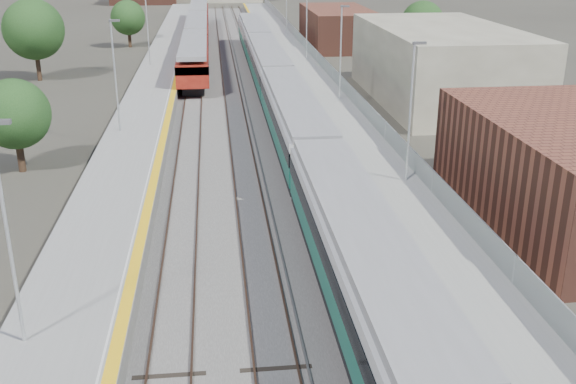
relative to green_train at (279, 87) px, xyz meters
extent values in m
plane|color=#47443A|center=(-1.50, 8.88, -2.31)|extent=(320.00, 320.00, 0.00)
cube|color=#565451|center=(-3.75, 11.38, -2.28)|extent=(10.50, 155.00, 0.06)
cube|color=#4C3323|center=(-0.72, 13.88, -2.20)|extent=(0.07, 160.00, 0.14)
cube|color=#4C3323|center=(0.72, 13.88, -2.20)|extent=(0.07, 160.00, 0.14)
cube|color=#4C3323|center=(-4.22, 13.88, -2.20)|extent=(0.07, 160.00, 0.14)
cube|color=#4C3323|center=(-2.78, 13.88, -2.20)|extent=(0.07, 160.00, 0.14)
cube|color=#4C3323|center=(-7.72, 13.88, -2.20)|extent=(0.07, 160.00, 0.14)
cube|color=#4C3323|center=(-6.28, 13.88, -2.20)|extent=(0.07, 160.00, 0.14)
cube|color=gray|center=(-1.05, 13.88, -2.21)|extent=(0.08, 160.00, 0.10)
cube|color=gray|center=(-2.45, 13.88, -2.21)|extent=(0.08, 160.00, 0.10)
cube|color=slate|center=(3.75, 11.38, -1.81)|extent=(4.70, 155.00, 1.00)
cube|color=gray|center=(3.75, 11.38, -1.30)|extent=(4.70, 155.00, 0.03)
cube|color=yellow|center=(1.65, 11.38, -1.28)|extent=(0.40, 155.00, 0.01)
cube|color=gray|center=(5.95, 11.38, -0.71)|extent=(0.06, 155.00, 1.20)
cylinder|color=#9EA0A3|center=(5.10, -19.12, 2.46)|extent=(0.12, 0.12, 7.50)
cube|color=#4C4C4F|center=(5.35, -19.12, 6.11)|extent=(0.70, 0.18, 0.14)
cylinder|color=#9EA0A3|center=(5.10, 0.88, 2.46)|extent=(0.12, 0.12, 7.50)
cube|color=#4C4C4F|center=(5.35, 0.88, 6.11)|extent=(0.70, 0.18, 0.14)
cylinder|color=#9EA0A3|center=(5.10, 20.88, 2.46)|extent=(0.12, 0.12, 7.50)
cylinder|color=#9EA0A3|center=(5.10, 40.88, 2.46)|extent=(0.12, 0.12, 7.50)
cube|color=slate|center=(-10.55, 11.38, -1.81)|extent=(4.30, 155.00, 1.00)
cube|color=gray|center=(-10.55, 11.38, -1.30)|extent=(4.30, 155.00, 0.03)
cube|color=yellow|center=(-8.65, 11.38, -1.28)|extent=(0.45, 155.00, 0.01)
cube|color=silver|center=(-9.00, 11.38, -1.28)|extent=(0.08, 155.00, 0.01)
cylinder|color=#9EA0A3|center=(-11.70, -33.12, 2.46)|extent=(0.12, 0.12, 7.50)
cylinder|color=#9EA0A3|center=(-11.70, -7.12, 2.46)|extent=(0.12, 0.12, 7.50)
cube|color=#4C4C4F|center=(-11.45, -7.12, 6.11)|extent=(0.70, 0.18, 0.14)
cylinder|color=#9EA0A3|center=(-11.70, 18.88, 2.46)|extent=(0.12, 0.12, 7.50)
cube|color=brown|center=(12.50, -23.12, 0.29)|extent=(9.00, 16.00, 5.20)
cube|color=gray|center=(14.50, 3.88, 0.89)|extent=(11.00, 22.00, 6.40)
cube|color=brown|center=(11.50, 36.88, 0.09)|extent=(8.00, 18.00, 4.80)
cube|color=black|center=(0.00, -30.73, -1.40)|extent=(2.81, 20.13, 0.47)
cube|color=#136457|center=(0.00, -30.73, -0.57)|extent=(2.91, 20.13, 1.18)
cube|color=black|center=(0.00, -30.73, 0.36)|extent=(2.97, 20.13, 0.81)
cube|color=silver|center=(0.00, -30.73, 1.00)|extent=(2.91, 20.13, 0.50)
cube|color=gray|center=(0.00, -30.73, 1.43)|extent=(2.58, 20.13, 0.41)
cube|color=black|center=(0.00, -10.09, -1.40)|extent=(2.81, 20.13, 0.47)
cube|color=#136457|center=(0.00, -10.09, -0.57)|extent=(2.91, 20.13, 1.18)
cube|color=black|center=(0.00, -10.09, 0.36)|extent=(2.97, 20.13, 0.81)
cube|color=silver|center=(0.00, -10.09, 1.00)|extent=(2.91, 20.13, 0.50)
cube|color=gray|center=(0.00, -10.09, 1.43)|extent=(2.58, 20.13, 0.41)
cube|color=black|center=(0.00, 10.54, -1.40)|extent=(2.81, 20.13, 0.47)
cube|color=#136457|center=(0.00, 10.54, -0.57)|extent=(2.91, 20.13, 1.18)
cube|color=black|center=(0.00, 10.54, 0.36)|extent=(2.97, 20.13, 0.81)
cube|color=silver|center=(0.00, 10.54, 1.00)|extent=(2.91, 20.13, 0.50)
cube|color=gray|center=(0.00, 10.54, 1.43)|extent=(2.58, 20.13, 0.41)
cube|color=black|center=(0.00, 31.18, -1.40)|extent=(2.81, 20.13, 0.47)
cube|color=#136457|center=(0.00, 31.18, -0.57)|extent=(2.91, 20.13, 1.18)
cube|color=black|center=(0.00, 31.18, 0.36)|extent=(2.97, 20.13, 0.81)
cube|color=silver|center=(0.00, 31.18, 1.00)|extent=(2.91, 20.13, 0.50)
cube|color=gray|center=(0.00, 31.18, 1.43)|extent=(2.58, 20.13, 0.41)
cube|color=black|center=(-7.00, 15.63, -1.82)|extent=(1.97, 16.70, 0.68)
cube|color=maroon|center=(-7.00, 15.63, -0.19)|extent=(2.90, 19.65, 2.07)
cube|color=black|center=(-7.00, 15.63, 0.33)|extent=(2.96, 19.65, 0.72)
cube|color=gray|center=(-7.00, 15.63, 1.37)|extent=(2.59, 19.65, 0.41)
cube|color=black|center=(-7.00, 35.78, -1.82)|extent=(1.97, 16.70, 0.68)
cube|color=maroon|center=(-7.00, 35.78, -0.19)|extent=(2.90, 19.65, 2.07)
cube|color=black|center=(-7.00, 35.78, 0.33)|extent=(2.96, 19.65, 0.72)
cube|color=gray|center=(-7.00, 35.78, 1.37)|extent=(2.59, 19.65, 0.41)
cube|color=black|center=(-7.00, 55.94, -1.82)|extent=(1.97, 16.70, 0.68)
cube|color=maroon|center=(-7.00, 55.94, -0.19)|extent=(2.90, 19.65, 2.07)
cube|color=black|center=(-7.00, 55.94, 0.33)|extent=(2.96, 19.65, 0.72)
cube|color=gray|center=(-7.00, 55.94, 1.37)|extent=(2.59, 19.65, 0.41)
cylinder|color=#382619|center=(-17.05, -12.20, -1.31)|extent=(0.44, 0.44, 2.00)
sphere|color=#1B3F18|center=(-17.05, -12.20, 1.30)|extent=(4.22, 4.22, 4.22)
cylinder|color=#382619|center=(-22.54, 16.83, -0.90)|extent=(0.44, 0.44, 2.80)
sphere|color=#1B3F18|center=(-22.54, 16.83, 2.75)|extent=(5.92, 5.92, 5.92)
cylinder|color=#382619|center=(-15.87, 38.36, -1.25)|extent=(0.44, 0.44, 2.11)
sphere|color=#1B3F18|center=(-15.87, 38.36, 1.50)|extent=(4.45, 4.45, 4.45)
cylinder|color=#382619|center=(19.09, 24.41, -1.12)|extent=(0.44, 0.44, 2.37)
sphere|color=#1B3F18|center=(19.09, 24.41, 1.97)|extent=(5.00, 5.00, 5.00)
camera|label=1|loc=(-5.19, -52.94, 11.11)|focal=42.00mm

